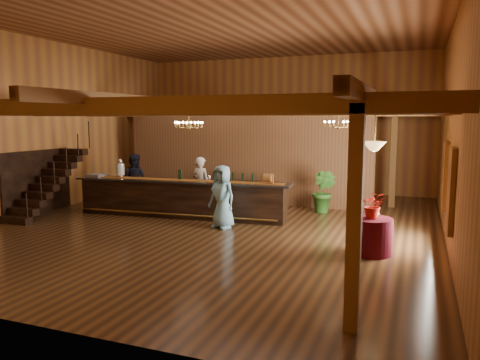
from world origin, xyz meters
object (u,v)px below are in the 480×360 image
(raffle_drum, at_px, (268,178))
(bartender, at_px, (201,185))
(tasting_bar, at_px, (181,198))
(pendant_lamp, at_px, (374,146))
(guest, at_px, (222,197))
(chandelier_left, at_px, (189,124))
(chandelier_right, at_px, (338,124))
(beverage_dispenser, at_px, (120,168))
(backbar_shelf, at_px, (238,193))
(staff_second, at_px, (134,181))
(floor_plant, at_px, (324,191))
(round_table, at_px, (371,236))

(raffle_drum, relative_size, bartender, 0.19)
(tasting_bar, distance_m, pendant_lamp, 6.41)
(guest, bearing_deg, chandelier_left, -177.82)
(pendant_lamp, bearing_deg, bartender, 152.73)
(raffle_drum, xyz_separation_m, bartender, (-2.46, 0.71, -0.41))
(bartender, distance_m, guest, 2.27)
(pendant_lamp, bearing_deg, chandelier_right, 114.58)
(pendant_lamp, bearing_deg, tasting_bar, 161.05)
(pendant_lamp, relative_size, guest, 0.52)
(chandelier_right, bearing_deg, raffle_drum, -165.58)
(beverage_dispenser, relative_size, backbar_shelf, 0.20)
(beverage_dispenser, distance_m, backbar_shelf, 4.13)
(backbar_shelf, height_order, staff_second, staff_second)
(chandelier_right, bearing_deg, staff_second, 178.48)
(chandelier_right, bearing_deg, guest, -152.33)
(chandelier_right, distance_m, floor_plant, 2.72)
(beverage_dispenser, xyz_separation_m, backbar_shelf, (2.96, 2.69, -1.01))
(beverage_dispenser, distance_m, raffle_drum, 4.83)
(tasting_bar, xyz_separation_m, backbar_shelf, (0.87, 2.59, -0.16))
(round_table, relative_size, staff_second, 0.51)
(backbar_shelf, height_order, chandelier_right, chandelier_right)
(raffle_drum, distance_m, pendant_lamp, 3.91)
(tasting_bar, height_order, guest, guest)
(bartender, bearing_deg, staff_second, 13.94)
(chandelier_left, xyz_separation_m, chandelier_right, (4.04, 1.13, 0.03))
(pendant_lamp, bearing_deg, round_table, -90.00)
(guest, height_order, floor_plant, guest)
(round_table, height_order, pendant_lamp, pendant_lamp)
(raffle_drum, height_order, staff_second, staff_second)
(bartender, distance_m, staff_second, 2.47)
(floor_plant, bearing_deg, beverage_dispenser, -159.45)
(raffle_drum, relative_size, chandelier_left, 0.42)
(backbar_shelf, bearing_deg, pendant_lamp, -46.77)
(beverage_dispenser, distance_m, floor_plant, 6.50)
(tasting_bar, relative_size, pendant_lamp, 7.61)
(chandelier_left, bearing_deg, chandelier_right, 15.69)
(beverage_dispenser, bearing_deg, guest, -11.24)
(round_table, bearing_deg, staff_second, 160.66)
(bartender, height_order, floor_plant, bartender)
(staff_second, bearing_deg, chandelier_right, 169.84)
(bartender, bearing_deg, guest, 143.43)
(chandelier_right, bearing_deg, tasting_bar, -172.15)
(raffle_drum, xyz_separation_m, chandelier_right, (1.88, 0.48, 1.54))
(staff_second, bearing_deg, chandelier_left, 145.94)
(beverage_dispenser, xyz_separation_m, round_table, (7.91, -1.89, -1.02))
(pendant_lamp, bearing_deg, backbar_shelf, 137.15)
(staff_second, bearing_deg, guest, 148.29)
(floor_plant, bearing_deg, bartender, -160.47)
(beverage_dispenser, relative_size, raffle_drum, 1.76)
(round_table, relative_size, chandelier_right, 1.17)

